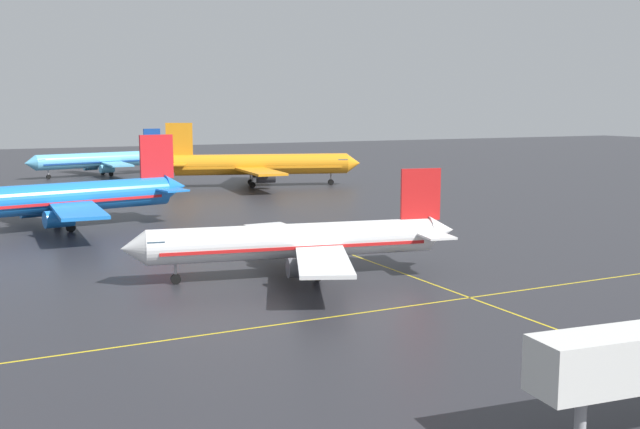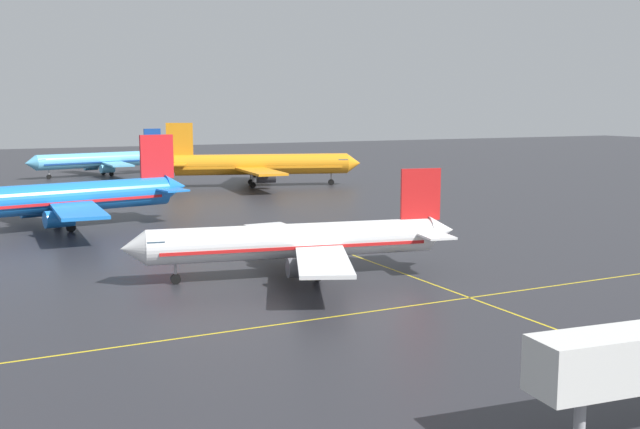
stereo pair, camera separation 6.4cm
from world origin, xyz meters
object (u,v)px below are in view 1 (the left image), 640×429
airliner_third_row (51,199)px  airliner_far_left_stand (259,165)px  airliner_second_row (299,241)px  airliner_far_right_stand (101,160)px

airliner_third_row → airliner_far_left_stand: 59.50m
airliner_second_row → airliner_third_row: (-17.70, 38.63, 0.72)m
airliner_third_row → airliner_far_right_stand: (20.15, 77.64, -0.46)m
airliner_far_right_stand → airliner_third_row: bearing=-104.5°
airliner_second_row → airliner_far_right_stand: size_ratio=0.93×
airliner_far_right_stand → airliner_second_row: bearing=-91.2°
airliner_third_row → airliner_far_right_stand: bearing=75.5°
airliner_far_left_stand → airliner_far_right_stand: size_ratio=1.18×
airliner_far_left_stand → airliner_second_row: bearing=-109.2°
airliner_second_row → airliner_third_row: airliner_third_row is taller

